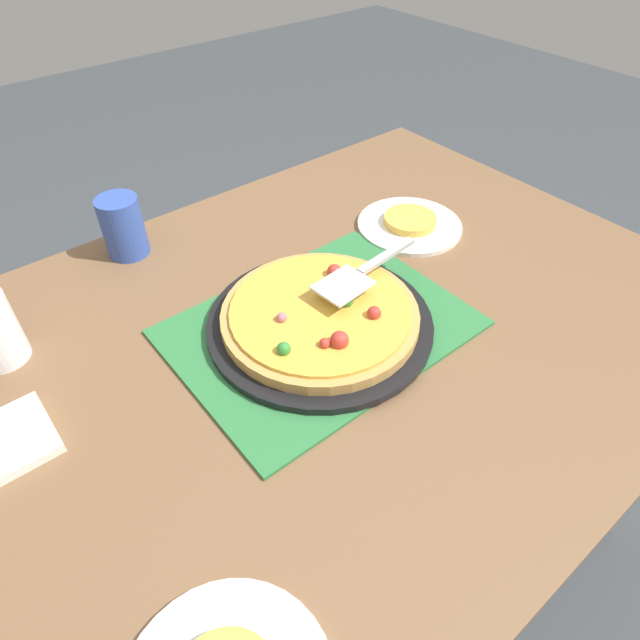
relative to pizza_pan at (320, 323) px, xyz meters
The scene contains 10 objects.
ground_plane 0.76m from the pizza_pan, ahead, with size 8.00×8.00×0.00m, color #3D4247.
dining_table 0.12m from the pizza_pan, ahead, with size 1.40×1.00×0.75m.
placemat 0.01m from the pizza_pan, ahead, with size 0.48×0.36×0.01m, color #2D753D.
pizza_pan is the anchor object (origin of this frame).
pizza 0.02m from the pizza_pan, 80.64° to the right, with size 0.33×0.33×0.05m.
plate_far_right 0.37m from the pizza_pan, 19.80° to the left, with size 0.22×0.22×0.01m, color white.
served_slice_right 0.37m from the pizza_pan, 19.80° to the left, with size 0.11×0.11×0.02m, color #EAB747.
cup_far 0.44m from the pizza_pan, 110.61° to the left, with size 0.08×0.08×0.12m, color #3351AD.
pizza_server 0.11m from the pizza_pan, ahead, with size 0.23×0.08×0.01m.
napkin_stack 0.49m from the pizza_pan, 169.62° to the left, with size 0.12×0.12×0.02m, color white.
Camera 1 is at (-0.42, -0.52, 1.39)m, focal length 30.55 mm.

